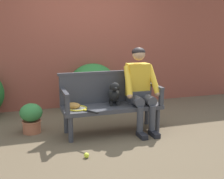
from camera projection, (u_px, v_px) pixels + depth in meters
ground_plane at (112, 132)px, 4.61m from camera, size 40.00×40.00×0.00m
brick_garden_fence at (84, 42)px, 6.03m from camera, size 8.00×0.30×2.62m
hedge_bush_mid_right at (93, 86)px, 5.88m from camera, size 0.99×0.79×0.90m
hedge_bush_far_right at (90, 92)px, 5.92m from camera, size 0.87×0.60×0.64m
garden_bench at (112, 109)px, 4.53m from camera, size 1.52×0.52×0.43m
bench_backrest at (108, 86)px, 4.68m from camera, size 1.56×0.06×0.50m
bench_armrest_left_end at (66, 97)px, 4.17m from camera, size 0.06×0.52×0.28m
bench_armrest_right_end at (158, 91)px, 4.61m from camera, size 0.06×0.52×0.28m
person_seated at (140, 86)px, 4.58m from camera, size 0.56×0.66×1.30m
dog_on_bench at (114, 93)px, 4.50m from camera, size 0.22×0.37×0.37m
tennis_racket at (79, 109)px, 4.31m from camera, size 0.43×0.56×0.03m
baseball_glove at (73, 106)px, 4.34m from camera, size 0.27×0.24×0.09m
tennis_ball at (87, 155)px, 3.70m from camera, size 0.07×0.07×0.07m
potted_plant at (31, 117)px, 4.54m from camera, size 0.34×0.34×0.46m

